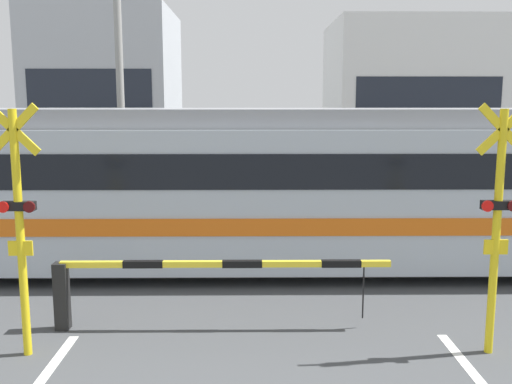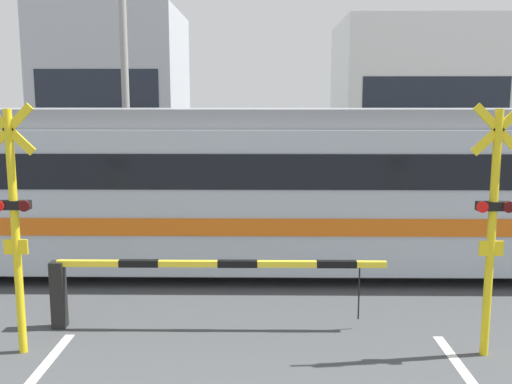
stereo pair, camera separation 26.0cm
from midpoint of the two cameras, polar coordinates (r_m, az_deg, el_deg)
rail_track_near at (r=11.30m, az=0.63°, el=-8.32°), size 50.00×0.10×0.08m
rail_track_far at (r=12.68m, az=0.64°, el=-6.39°), size 50.00×0.10×0.08m
commuter_train at (r=11.65m, az=4.17°, el=0.82°), size 18.44×2.95×3.27m
crossing_barrier_near at (r=8.78m, az=-8.96°, el=-8.36°), size 5.05×0.20×1.06m
crossing_barrier_far at (r=14.75m, az=6.27°, el=-1.19°), size 5.05×0.20×1.06m
crossing_signal_left at (r=8.17m, az=-22.16°, el=-2.49°), size 0.68×0.15×3.40m
crossing_signal_right at (r=8.16m, az=23.42°, el=-2.57°), size 0.68×0.15×3.40m
pedestrian at (r=17.54m, az=-1.52°, el=0.92°), size 0.38×0.22×1.63m
building_left_of_street at (r=25.07m, az=-13.51°, el=9.10°), size 5.52×5.70×7.08m
building_right_of_street at (r=25.19m, az=15.96°, el=8.52°), size 6.50×5.70×6.66m
utility_pole_streetside at (r=17.39m, az=-12.51°, el=9.92°), size 0.22×0.22×7.48m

